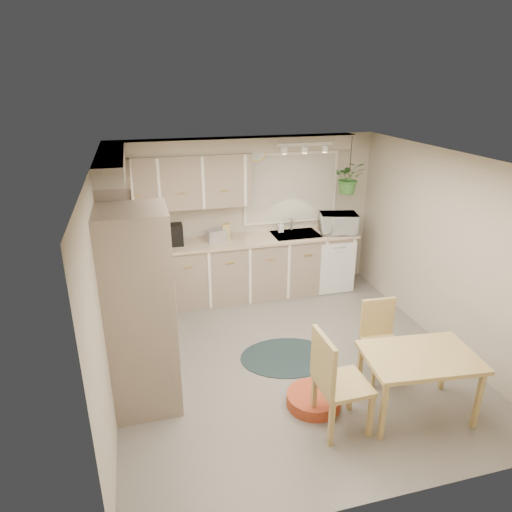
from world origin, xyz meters
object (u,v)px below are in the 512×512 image
object	(u,v)px
chair_back	(383,342)
pet_bed	(314,399)
chair_left	(343,382)
braided_rug	(287,357)
dining_table	(416,384)
microwave	(338,221)

from	to	relation	value
chair_back	pet_bed	xyz separation A→B (m)	(-0.91, -0.27, -0.38)
chair_left	braided_rug	world-z (taller)	chair_left
dining_table	chair_back	distance (m)	0.64
chair_back	microwave	xyz separation A→B (m)	(0.46, 2.31, 0.68)
chair_back	pet_bed	distance (m)	1.03
chair_left	pet_bed	size ratio (longest dim) A/B	1.85
dining_table	chair_back	bearing A→B (deg)	92.32
dining_table	microwave	distance (m)	3.07
chair_left	microwave	distance (m)	3.24
dining_table	chair_back	xyz separation A→B (m)	(-0.03, 0.63, 0.11)
chair_back	dining_table	bearing A→B (deg)	95.17
chair_back	pet_bed	size ratio (longest dim) A/B	1.58
pet_bed	microwave	xyz separation A→B (m)	(1.38, 2.57, 1.06)
chair_left	chair_back	size ratio (longest dim) A/B	1.17
dining_table	braided_rug	world-z (taller)	dining_table
chair_left	braided_rug	distance (m)	1.35
dining_table	pet_bed	size ratio (longest dim) A/B	1.91
braided_rug	microwave	bearing A→B (deg)	51.03
chair_left	microwave	size ratio (longest dim) A/B	1.87
chair_left	microwave	xyz separation A→B (m)	(1.24, 2.93, 0.61)
pet_bed	microwave	bearing A→B (deg)	61.88
microwave	chair_left	bearing A→B (deg)	-100.26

